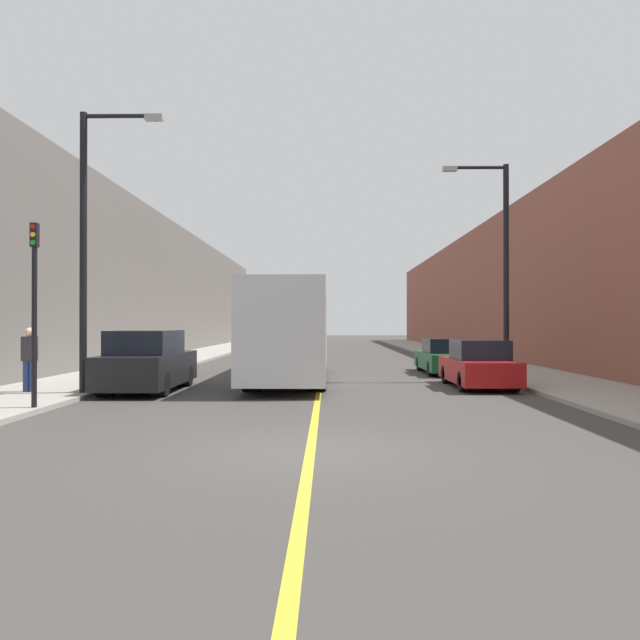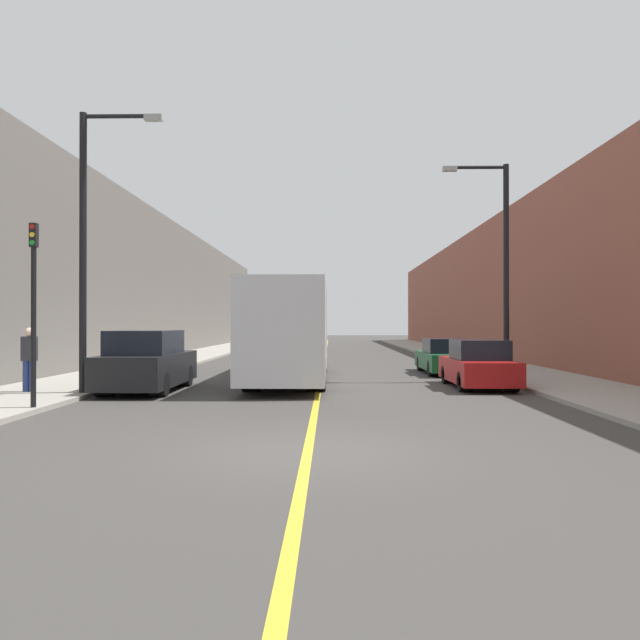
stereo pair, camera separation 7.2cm
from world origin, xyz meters
TOP-DOWN VIEW (x-y plane):
  - ground_plane at (0.00, 0.00)m, footprint 200.00×200.00m
  - sidewalk_left at (-8.03, 30.00)m, footprint 3.56×72.00m
  - sidewalk_right at (8.03, 30.00)m, footprint 3.56×72.00m
  - building_row_left at (-11.81, 30.00)m, footprint 4.00×72.00m
  - building_row_right at (11.81, 30.00)m, footprint 4.00×72.00m
  - road_center_line at (0.00, 30.00)m, footprint 0.16×72.00m
  - bus at (-1.04, 12.51)m, footprint 2.51×11.94m
  - parked_suv_left at (-5.17, 8.72)m, footprint 1.95×4.80m
  - car_right_near at (5.06, 9.95)m, footprint 1.76×4.27m
  - car_right_mid at (5.07, 15.56)m, footprint 1.87×4.75m
  - street_lamp_left at (-6.36, 7.29)m, footprint 2.33×0.24m
  - street_lamp_right at (6.36, 12.04)m, footprint 2.33×0.24m
  - traffic_light at (-6.45, 4.20)m, footprint 0.16×0.18m
  - pedestrian at (-8.13, 7.46)m, footprint 0.40×0.25m

SIDE VIEW (x-z plane):
  - ground_plane at x=0.00m, z-range 0.00..0.00m
  - road_center_line at x=0.00m, z-range 0.00..0.01m
  - sidewalk_left at x=-8.03m, z-range 0.00..0.12m
  - sidewalk_right at x=8.03m, z-range 0.00..0.12m
  - car_right_mid at x=5.07m, z-range -0.06..1.37m
  - car_right_near at x=5.06m, z-range -0.08..1.45m
  - parked_suv_left at x=-5.17m, z-range -0.06..1.77m
  - pedestrian at x=-8.13m, z-range 0.16..1.96m
  - bus at x=-1.04m, z-range 0.12..3.47m
  - traffic_light at x=-6.45m, z-range 0.31..4.53m
  - building_row_right at x=11.81m, z-range 0.00..8.27m
  - building_row_left at x=-11.81m, z-range 0.00..8.70m
  - street_lamp_right at x=6.36m, z-range 0.62..8.15m
  - street_lamp_left at x=-6.36m, z-range 0.62..8.43m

